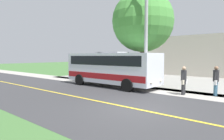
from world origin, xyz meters
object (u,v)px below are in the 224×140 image
Objects in this scene: pedestrian_with_bags at (216,80)px; tree_curbside at (143,21)px; street_light_pole at (145,23)px; pedestrian_waiting at (184,80)px; shuttle_bus_front at (111,67)px; commercial_building at (213,56)px.

tree_curbside is (-1.73, -6.25, 4.40)m from pedestrian_with_bags.
street_light_pole is 1.08× the size of tree_curbside.
street_light_pole reaches higher than tree_curbside.
pedestrian_waiting is 0.21× the size of street_light_pole.
shuttle_bus_front is 4.94m from tree_curbside.
shuttle_bus_front is 4.31m from street_light_pole.
pedestrian_waiting is at bearing -59.80° from pedestrian_with_bags.
tree_curbside is at bearing -105.47° from pedestrian_with_bags.
pedestrian_with_bags is 0.21× the size of street_light_pole.
commercial_building is (-15.73, -3.80, 1.46)m from pedestrian_with_bags.
tree_curbside reaches higher than pedestrian_waiting.
pedestrian_with_bags is 7.83m from tree_curbside.
street_light_pole reaches higher than pedestrian_with_bags.
shuttle_bus_front is 0.99× the size of tree_curbside.
shuttle_bus_front is 5.75m from pedestrian_waiting.
street_light_pole is (-0.37, 2.84, 3.22)m from shuttle_bus_front.
shuttle_bus_front is 0.47× the size of commercial_building.
pedestrian_waiting is 0.11× the size of commercial_building.
street_light_pole is (0.79, -4.49, 3.76)m from pedestrian_with_bags.
tree_curbside is at bearing -145.06° from street_light_pole.
tree_curbside is (-2.67, -4.63, 4.42)m from pedestrian_waiting.
commercial_building is at bearing -172.55° from pedestrian_waiting.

